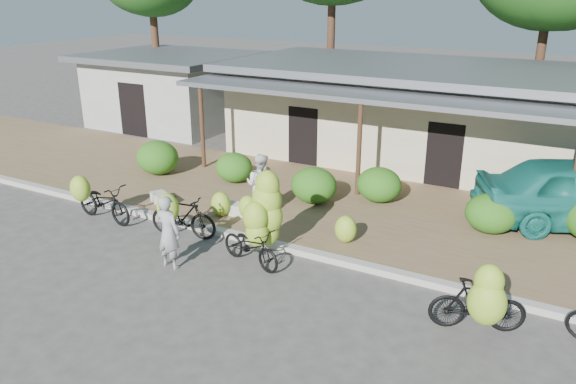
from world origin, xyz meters
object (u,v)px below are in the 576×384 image
vendor (168,232)px  bystander (260,185)px  sack_near (232,208)px  bike_right (481,302)px  sack_far (162,199)px  bike_far_left (101,201)px  bike_left (181,215)px  bike_center (259,225)px

vendor → bystander: size_ratio=0.99×
sack_near → bike_right: bearing=-19.5°
sack_far → vendor: (2.57, -2.70, 0.59)m
vendor → bike_far_left: bearing=-16.6°
bike_far_left → sack_near: size_ratio=2.40×
sack_near → sack_far: sack_near is taller
bike_far_left → bike_left: bike_far_left is taller
bike_left → sack_far: bearing=43.8°
vendor → sack_far: bearing=-43.3°
bike_left → vendor: size_ratio=1.10×
bike_right → sack_near: bearing=50.2°
bike_left → bike_center: size_ratio=0.88×
bike_left → sack_far: 2.32m
bike_right → bystander: bystander is taller
bike_far_left → bystander: size_ratio=1.19×
bike_center → bike_right: (4.96, -0.66, -0.17)m
bike_far_left → bike_center: 4.86m
bike_right → vendor: vendor is taller
bike_right → vendor: (-6.54, -0.57, 0.15)m
sack_near → bike_far_left: bearing=-147.2°
bike_left → bike_center: bearing=-101.2°
bike_left → bike_center: 2.33m
bike_left → sack_near: (0.35, 1.71, -0.35)m
vendor → bystander: 3.34m
bike_far_left → bike_left: (2.53, 0.15, 0.03)m
sack_far → bike_right: bearing=-13.1°
bike_right → bystander: bearing=45.9°
sack_near → vendor: 3.11m
bike_left → bike_right: 7.32m
bike_left → vendor: vendor is taller
bike_far_left → bike_right: bike_right is taller
bike_far_left → bike_right: 9.83m
bike_center → vendor: bearing=142.7°
bike_left → bike_right: size_ratio=1.04×
sack_near → sack_far: bearing=-171.3°
bike_far_left → bike_right: (9.82, -0.60, 0.11)m
sack_near → bystander: bystander is taller
bike_far_left → bike_center: bike_center is taller
sack_far → bike_center: bearing=-19.4°
bike_far_left → sack_near: (2.88, 1.86, -0.31)m
bike_far_left → sack_far: size_ratio=2.72×
bike_far_left → bike_center: (4.85, 0.07, 0.28)m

